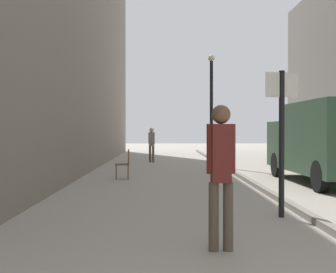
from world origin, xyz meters
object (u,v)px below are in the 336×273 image
at_px(lamp_post, 211,103).
at_px(cafe_chair_near_window, 125,162).
at_px(delivery_van, 328,140).
at_px(pedestrian_mid_block, 221,167).
at_px(street_sign_post, 282,130).
at_px(pedestrian_main_foreground, 152,142).

relative_size(lamp_post, cafe_chair_near_window, 5.06).
bearing_deg(delivery_van, pedestrian_mid_block, -119.93).
distance_m(delivery_van, street_sign_post, 5.85).
relative_size(pedestrian_main_foreground, pedestrian_mid_block, 0.88).
distance_m(delivery_van, lamp_post, 7.18).
relative_size(pedestrian_main_foreground, lamp_post, 0.35).
bearing_deg(cafe_chair_near_window, pedestrian_mid_block, -172.66).
relative_size(pedestrian_mid_block, delivery_van, 0.33).
xyz_separation_m(delivery_van, cafe_chair_near_window, (-5.98, 1.27, -0.71)).
relative_size(pedestrian_main_foreground, street_sign_post, 0.64).
relative_size(pedestrian_main_foreground, delivery_van, 0.30).
height_order(delivery_van, street_sign_post, street_sign_post).
xyz_separation_m(pedestrian_mid_block, cafe_chair_near_window, (-1.92, 8.74, -0.53)).
distance_m(pedestrian_mid_block, delivery_van, 8.51).
distance_m(pedestrian_main_foreground, cafe_chair_near_window, 7.72).
bearing_deg(lamp_post, pedestrian_main_foreground, 136.83).
height_order(delivery_van, cafe_chair_near_window, delivery_van).
bearing_deg(lamp_post, street_sign_post, -89.97).
height_order(pedestrian_main_foreground, cafe_chair_near_window, pedestrian_main_foreground).
bearing_deg(delivery_van, street_sign_post, -118.86).
relative_size(delivery_van, lamp_post, 1.18).
bearing_deg(pedestrian_main_foreground, pedestrian_mid_block, 116.76).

